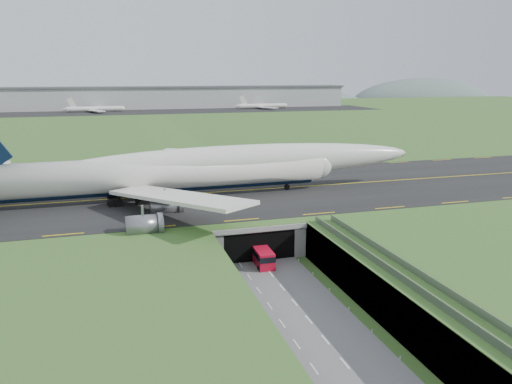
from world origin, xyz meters
name	(u,v)px	position (x,y,z in m)	size (l,w,h in m)	color
ground	(275,281)	(0.00, 0.00, 0.00)	(900.00, 900.00, 0.00)	#376026
airfield_deck	(276,262)	(0.00, 0.00, 3.00)	(800.00, 800.00, 6.00)	gray
trench_road	(293,302)	(0.00, -7.50, 0.10)	(12.00, 75.00, 0.20)	slate
taxiway	(225,192)	(0.00, 33.00, 6.09)	(800.00, 44.00, 0.18)	black
tunnel_portal	(246,227)	(0.00, 16.71, 3.33)	(17.00, 22.30, 6.00)	gray
guideway	(418,291)	(11.00, -19.11, 5.32)	(3.00, 53.00, 7.05)	#A8A8A3
jumbo_jet	(190,170)	(-7.64, 30.76, 11.52)	(96.98, 62.01, 20.51)	silver
shuttle_tram	(262,256)	(-0.07, 6.43, 1.53)	(2.79, 6.81, 2.77)	red
cargo_terminal	(140,98)	(-0.17, 299.41, 13.96)	(320.00, 67.00, 15.60)	#B2B2B2
distant_hills	(199,109)	(64.38, 430.00, -4.00)	(700.00, 91.00, 60.00)	slate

